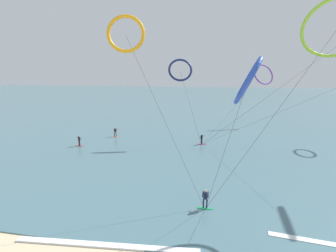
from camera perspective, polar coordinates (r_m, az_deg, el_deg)
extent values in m
cube|color=#476B75|center=(114.36, 8.04, 6.08)|extent=(400.00, 200.00, 0.08)
ellipsoid|color=#EA7260|center=(46.24, -11.77, -2.34)|extent=(1.40, 0.40, 0.06)
cylinder|color=black|center=(46.14, -11.61, -1.82)|extent=(0.12, 0.12, 0.80)
cylinder|color=black|center=(46.14, -11.96, -1.83)|extent=(0.12, 0.12, 0.80)
cube|color=black|center=(45.98, -11.83, -0.97)|extent=(0.37, 0.31, 0.62)
sphere|color=tan|center=(45.89, -11.85, -0.45)|extent=(0.22, 0.22, 0.22)
cylinder|color=black|center=(46.08, -11.50, -0.86)|extent=(0.28, 0.50, 0.39)
cylinder|color=black|center=(46.08, -12.04, -0.88)|extent=(0.28, 0.50, 0.39)
ellipsoid|color=#CC288E|center=(40.87, 7.56, -4.07)|extent=(1.40, 0.40, 0.06)
cylinder|color=black|center=(40.64, 7.48, -3.53)|extent=(0.12, 0.12, 0.80)
cylinder|color=black|center=(40.88, 7.67, -3.44)|extent=(0.12, 0.12, 0.80)
cube|color=black|center=(40.58, 7.60, -2.52)|extent=(0.31, 0.37, 0.62)
sphere|color=tan|center=(40.47, 7.62, -1.94)|extent=(0.22, 0.22, 0.22)
cylinder|color=black|center=(40.49, 7.47, -2.47)|extent=(0.49, 0.29, 0.39)
cylinder|color=black|center=(40.87, 7.76, -2.34)|extent=(0.49, 0.29, 0.39)
ellipsoid|color=#199351|center=(22.54, 8.33, -17.85)|extent=(1.40, 0.40, 0.06)
cylinder|color=#191E38|center=(22.32, 8.74, -16.91)|extent=(0.12, 0.12, 0.80)
cylinder|color=#191E38|center=(22.34, 7.99, -16.87)|extent=(0.12, 0.12, 0.80)
cube|color=#191E38|center=(22.00, 8.42, -15.26)|extent=(0.33, 0.21, 0.62)
sphere|color=tan|center=(21.81, 8.46, -14.28)|extent=(0.22, 0.22, 0.22)
cylinder|color=#191E38|center=(22.07, 9.03, -15.04)|extent=(0.11, 0.50, 0.39)
cylinder|color=#191E38|center=(22.10, 7.85, -14.97)|extent=(0.11, 0.50, 0.39)
ellipsoid|color=red|center=(41.93, -19.31, -4.23)|extent=(1.40, 0.40, 0.06)
cylinder|color=black|center=(41.94, -19.44, -3.63)|extent=(0.12, 0.12, 0.80)
cylinder|color=black|center=(41.70, -19.26, -3.70)|extent=(0.12, 0.12, 0.80)
cube|color=black|center=(41.65, -19.42, -2.72)|extent=(0.38, 0.34, 0.62)
sphere|color=tan|center=(41.55, -19.46, -2.16)|extent=(0.22, 0.22, 0.22)
cylinder|color=black|center=(41.93, -19.47, -2.56)|extent=(0.35, 0.47, 0.39)
cylinder|color=black|center=(41.54, -19.20, -2.67)|extent=(0.35, 0.47, 0.39)
torus|color=navy|center=(41.61, 2.78, 12.51)|extent=(4.21, 2.71, 3.69)
cylinder|color=#3F3F3F|center=(40.79, 5.17, 4.11)|extent=(3.85, 1.94, 11.57)
cylinder|color=#3F3F3F|center=(38.21, 26.07, 9.43)|extent=(23.73, 4.77, 20.84)
cylinder|color=#3F3F3F|center=(22.00, 21.65, 0.58)|extent=(9.60, 3.26, 14.51)
torus|color=#2647B7|center=(19.26, 17.56, 9.71)|extent=(2.19, 3.91, 3.52)
cylinder|color=#3F3F3F|center=(20.27, 12.65, -5.52)|extent=(2.78, 0.51, 10.56)
cylinder|color=#3F3F3F|center=(43.40, 22.72, 2.42)|extent=(22.17, 5.39, 9.67)
torus|color=orange|center=(22.08, -9.47, 19.83)|extent=(3.24, 1.55, 3.13)
cylinder|color=#3F3F3F|center=(20.89, -0.42, 0.46)|extent=(6.85, 0.99, 14.22)
torus|color=purple|center=(59.32, 20.70, 10.84)|extent=(5.36, 4.40, 4.43)
cylinder|color=#3F3F3F|center=(49.39, 15.28, 4.66)|extent=(11.86, 19.24, 10.87)
cube|color=white|center=(18.95, -13.85, -24.65)|extent=(12.44, 1.51, 0.12)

